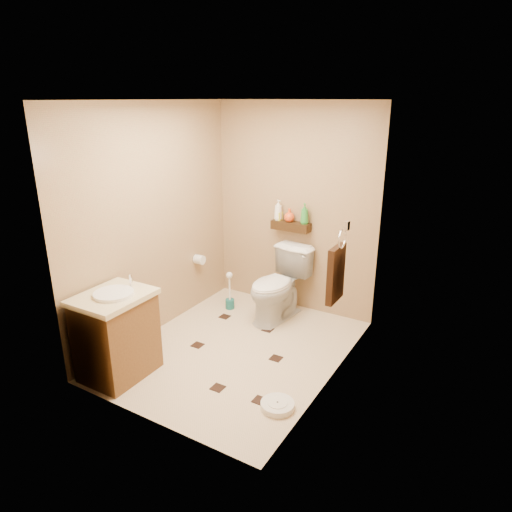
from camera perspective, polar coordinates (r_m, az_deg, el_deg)
The scene contains 18 objects.
ground at distance 4.73m, azimuth -2.40°, elevation -11.59°, with size 2.50×2.50×0.00m, color beige.
wall_back at distance 5.29m, azimuth 4.81°, elevation 5.83°, with size 2.00×0.04×2.40m, color #9E825A.
wall_front at distance 3.32m, azimuth -14.45°, elevation -2.95°, with size 2.00×0.04×2.40m, color #9E825A.
wall_left at distance 4.84m, azimuth -12.62°, elevation 4.15°, with size 0.04×2.50×2.40m, color #9E825A.
wall_right at distance 3.81m, azimuth 10.09°, elevation 0.25°, with size 0.04×2.50×2.40m, color #9E825A.
ceiling at distance 4.06m, azimuth -2.89°, elevation 18.92°, with size 2.00×2.50×0.02m, color silver.
wall_shelf at distance 5.27m, azimuth 4.37°, elevation 3.75°, with size 0.46×0.14×0.10m, color #36220E.
floor_accents at distance 4.66m, azimuth -1.99°, elevation -12.01°, with size 1.24×1.28×0.01m.
toilet at distance 5.17m, azimuth 2.78°, elevation -3.68°, with size 0.46×0.80×0.82m, color white.
vanity at distance 4.34m, azimuth -17.02°, elevation -9.29°, with size 0.54×0.66×0.92m.
bathroom_scale at distance 3.95m, azimuth 2.70°, elevation -18.13°, with size 0.29×0.29×0.06m.
toilet_brush at distance 5.51m, azimuth -3.30°, elevation -4.99°, with size 0.11×0.11×0.47m.
towel_ring at distance 4.15m, azimuth 10.01°, elevation -1.92°, with size 0.12×0.30×0.76m.
toilet_paper at distance 5.45m, azimuth -7.10°, elevation -0.44°, with size 0.12×0.11×0.12m.
bottle_a at distance 5.30m, azimuth 2.80°, elevation 5.76°, with size 0.09×0.09×0.24m, color white.
bottle_b at distance 5.31m, azimuth 2.86°, elevation 5.27°, with size 0.07×0.07×0.15m, color #E7F533.
bottle_c at distance 5.25m, azimuth 4.20°, elevation 5.12°, with size 0.12×0.12×0.15m, color #E74B1B.
bottle_d at distance 5.16m, azimuth 6.08°, elevation 5.28°, with size 0.09×0.09×0.23m, color #2E8A34.
Camera 1 is at (2.23, -3.40, 2.42)m, focal length 32.00 mm.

